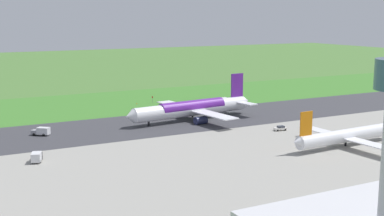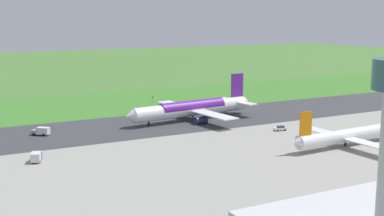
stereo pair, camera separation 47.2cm
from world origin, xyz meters
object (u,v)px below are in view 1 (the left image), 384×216
airliner_main (193,108)px  no_stopping_sign (152,99)px  service_car_followme (280,128)px  traffic_cone_orange (137,104)px  service_truck_baggage (37,157)px  airliner_parked_mid (345,135)px  service_truck_fuel (41,131)px

airliner_main → no_stopping_sign: (-1.91, -41.19, -2.64)m
service_car_followme → traffic_cone_orange: service_car_followme is taller
service_truck_baggage → no_stopping_sign: bearing=-132.2°
airliner_parked_mid → traffic_cone_orange: size_ratio=73.90×
service_car_followme → service_truck_fuel: 77.79m
airliner_parked_mid → airliner_main: bearing=-68.9°
airliner_main → service_truck_baggage: airliner_main is taller
airliner_main → service_truck_baggage: (61.91, 29.30, -2.95)m
no_stopping_sign → traffic_cone_orange: size_ratio=5.29×
service_car_followme → no_stopping_sign: 72.22m
traffic_cone_orange → service_truck_fuel: bearing=39.8°
service_truck_baggage → traffic_cone_orange: service_truck_baggage is taller
airliner_parked_mid → service_truck_fuel: (75.61, -55.66, -1.84)m
airliner_parked_mid → service_car_followme: size_ratio=9.24×
service_truck_baggage → service_truck_fuel: (-7.53, -30.03, 0.00)m
airliner_main → service_truck_fuel: (54.37, -0.73, -2.95)m
service_truck_baggage → service_car_followme: size_ratio=1.41×
airliner_main → service_truck_baggage: 68.55m
airliner_parked_mid → service_car_followme: 25.98m
no_stopping_sign → traffic_cone_orange: 7.47m
service_truck_fuel → service_truck_baggage: bearing=75.9°
traffic_cone_orange → airliner_main: bearing=97.4°
airliner_main → service_truck_fuel: 54.46m
airliner_parked_mid → traffic_cone_orange: bearing=-74.5°
airliner_parked_mid → service_truck_baggage: 87.02m
service_truck_baggage → traffic_cone_orange: 90.57m
airliner_parked_mid → no_stopping_sign: 98.05m
service_truck_baggage → traffic_cone_orange: (-56.49, -70.79, -1.13)m
service_car_followme → airliner_main: bearing=-59.4°
service_truck_baggage → service_truck_fuel: same height
airliner_parked_mid → service_truck_fuel: airliner_parked_mid is taller
no_stopping_sign → service_truck_fuel: bearing=35.7°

